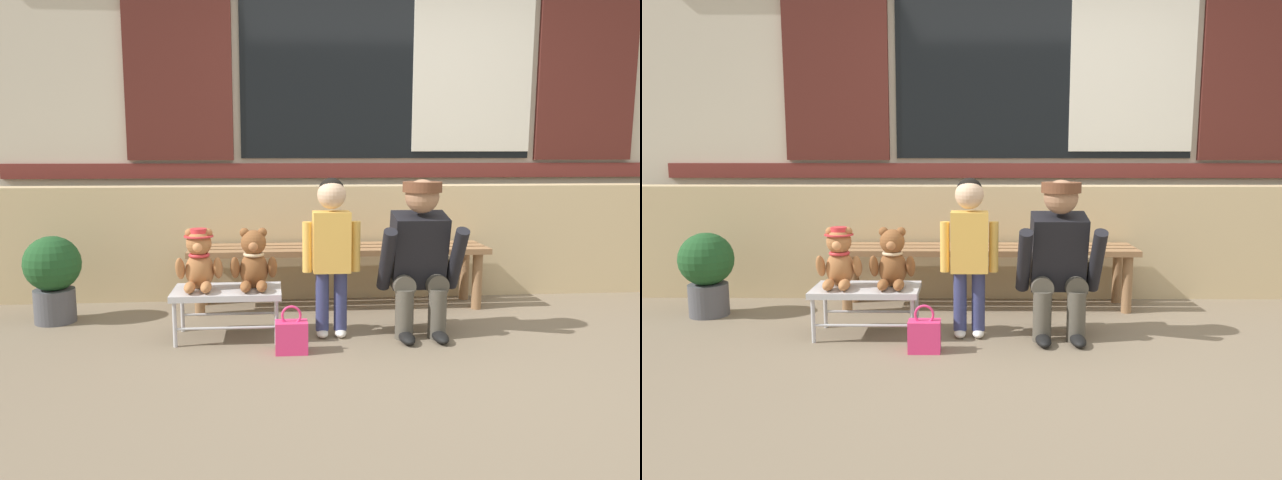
% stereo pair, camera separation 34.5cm
% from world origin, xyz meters
% --- Properties ---
extents(ground_plane, '(60.00, 60.00, 0.00)m').
position_xyz_m(ground_plane, '(0.00, 0.00, 0.00)').
color(ground_plane, '#756651').
extents(brick_low_wall, '(6.58, 0.25, 0.85)m').
position_xyz_m(brick_low_wall, '(0.00, 1.43, 0.42)').
color(brick_low_wall, tan).
rests_on(brick_low_wall, ground).
extents(shop_facade, '(6.72, 0.26, 3.39)m').
position_xyz_m(shop_facade, '(0.00, 1.94, 1.71)').
color(shop_facade, beige).
rests_on(shop_facade, ground).
extents(wooden_bench_long, '(2.10, 0.40, 0.44)m').
position_xyz_m(wooden_bench_long, '(-0.49, 1.06, 0.37)').
color(wooden_bench_long, '#8E6642').
rests_on(wooden_bench_long, ground).
extents(small_display_bench, '(0.64, 0.36, 0.30)m').
position_xyz_m(small_display_bench, '(-1.23, 0.40, 0.27)').
color(small_display_bench, '#BCBCC1').
rests_on(small_display_bench, ground).
extents(teddy_bear_with_hat, '(0.28, 0.27, 0.36)m').
position_xyz_m(teddy_bear_with_hat, '(-1.39, 0.40, 0.47)').
color(teddy_bear_with_hat, '#A86B3D').
rests_on(teddy_bear_with_hat, small_display_bench).
extents(teddy_bear_plain, '(0.28, 0.26, 0.36)m').
position_xyz_m(teddy_bear_plain, '(-1.07, 0.40, 0.46)').
color(teddy_bear_plain, brown).
rests_on(teddy_bear_plain, small_display_bench).
extents(child_standing, '(0.35, 0.18, 0.96)m').
position_xyz_m(child_standing, '(-0.61, 0.38, 0.59)').
color(child_standing, navy).
rests_on(child_standing, ground).
extents(adult_crouching, '(0.50, 0.49, 0.95)m').
position_xyz_m(adult_crouching, '(-0.07, 0.37, 0.48)').
color(adult_crouching, '#4C473D').
rests_on(adult_crouching, ground).
extents(handbag_on_ground, '(0.18, 0.11, 0.27)m').
position_xyz_m(handbag_on_ground, '(-0.86, 0.09, 0.10)').
color(handbag_on_ground, '#E53370').
rests_on(handbag_on_ground, ground).
extents(potted_plant, '(0.36, 0.36, 0.57)m').
position_xyz_m(potted_plant, '(-2.38, 0.82, 0.32)').
color(potted_plant, '#4C4C51').
rests_on(potted_plant, ground).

